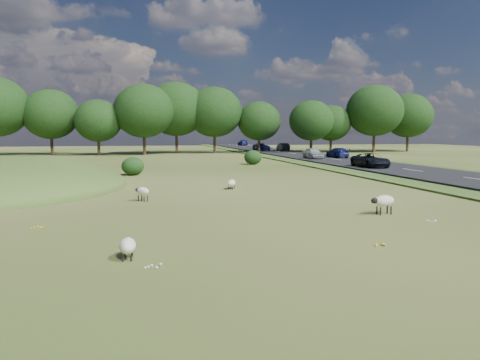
% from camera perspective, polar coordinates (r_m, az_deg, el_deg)
% --- Properties ---
extents(ground, '(160.00, 160.00, 0.00)m').
position_cam_1_polar(ground, '(40.41, -7.73, 0.81)').
color(ground, '#304A17').
rests_on(ground, ground).
extents(road, '(8.00, 150.00, 0.25)m').
position_cam_1_polar(road, '(55.40, 12.43, 2.22)').
color(road, black).
rests_on(road, ground).
extents(treeline, '(96.28, 14.66, 11.70)m').
position_cam_1_polar(treeline, '(75.64, -10.91, 8.09)').
color(treeline, black).
rests_on(treeline, ground).
extents(shrubs, '(26.08, 12.09, 1.56)m').
position_cam_1_polar(shrubs, '(45.84, -10.16, 2.30)').
color(shrubs, black).
rests_on(shrubs, ground).
extents(sheep_0, '(1.21, 0.68, 0.85)m').
position_cam_1_polar(sheep_0, '(21.05, 17.10, -2.46)').
color(sheep_0, beige).
rests_on(sheep_0, ground).
extents(sheep_1, '(0.49, 1.04, 0.60)m').
position_cam_1_polar(sheep_1, '(13.61, -13.54, -7.78)').
color(sheep_1, beige).
rests_on(sheep_1, ground).
extents(sheep_2, '(0.78, 1.08, 0.60)m').
position_cam_1_polar(sheep_2, '(29.01, -1.05, -0.38)').
color(sheep_2, beige).
rests_on(sheep_2, ground).
extents(sheep_4, '(0.84, 1.00, 0.73)m').
position_cam_1_polar(sheep_4, '(24.47, -11.81, -1.37)').
color(sheep_4, beige).
rests_on(sheep_4, ground).
extents(car_1, '(1.38, 3.95, 1.30)m').
position_cam_1_polar(car_1, '(82.66, 5.26, 4.05)').
color(car_1, black).
rests_on(car_1, road).
extents(car_3, '(1.78, 4.37, 1.27)m').
position_cam_1_polar(car_3, '(113.26, 0.33, 4.56)').
color(car_3, navy).
rests_on(car_3, road).
extents(car_4, '(1.58, 3.92, 1.34)m').
position_cam_1_polar(car_4, '(58.81, 8.88, 3.27)').
color(car_4, '#B9BCC2').
rests_on(car_4, road).
extents(car_5, '(1.73, 4.26, 1.24)m').
position_cam_1_polar(car_5, '(61.36, 11.79, 3.28)').
color(car_5, navy).
rests_on(car_5, road).
extents(car_6, '(2.14, 4.64, 1.29)m').
position_cam_1_polar(car_6, '(45.51, 15.63, 2.34)').
color(car_6, black).
rests_on(car_6, road).
extents(car_7, '(2.23, 4.84, 1.34)m').
position_cam_1_polar(car_7, '(81.96, 2.64, 4.07)').
color(car_7, navy).
rests_on(car_7, road).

